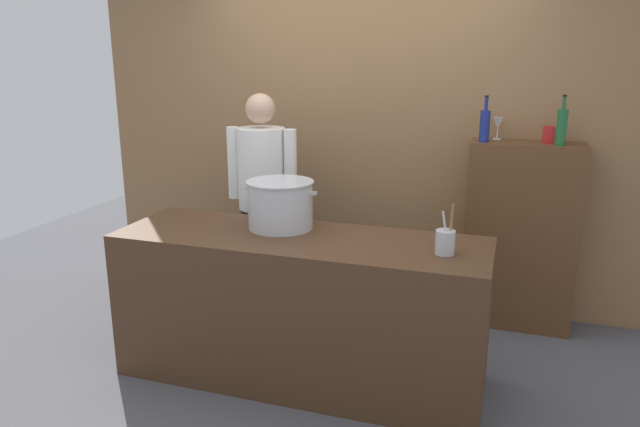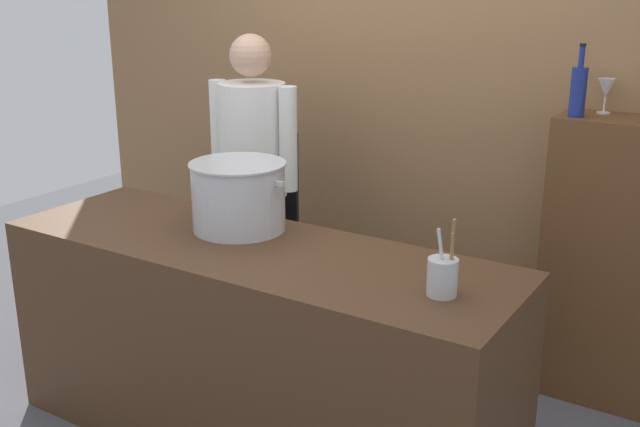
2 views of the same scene
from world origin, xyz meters
The scene contains 8 objects.
brick_back_panel centered at (0.00, 1.40, 1.50)m, with size 4.40×0.10×3.00m, color olive.
prep_counter centered at (0.00, 0.00, 0.45)m, with size 2.18×0.70×0.90m, color #472D1C.
bar_cabinet centered at (1.23, 1.19, 0.67)m, with size 0.76×0.32×1.34m, color brown.
chef centered at (-0.56, 0.76, 0.96)m, with size 0.53×0.36×1.66m.
stockpot_large centered at (-0.17, 0.13, 1.05)m, with size 0.46×0.41×0.29m.
utensil_crock centered at (0.84, -0.05, 0.97)m, with size 0.10×0.10×0.27m.
wine_bottle_cobalt centered at (0.94, 1.12, 1.46)m, with size 0.07×0.07×0.31m.
wine_glass_wide centered at (1.02, 1.27, 1.45)m, with size 0.08×0.08×0.16m.
Camera 2 is at (1.75, -2.25, 1.93)m, focal length 42.38 mm.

